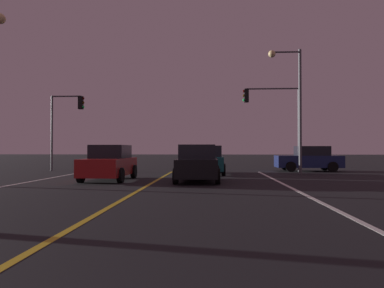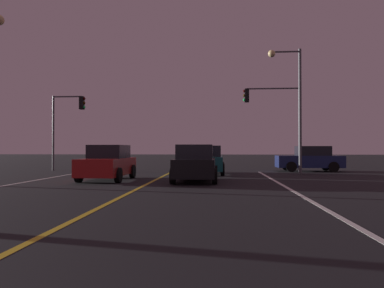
{
  "view_description": "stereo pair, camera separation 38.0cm",
  "coord_description": "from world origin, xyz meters",
  "px_view_note": "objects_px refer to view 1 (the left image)",
  "views": [
    {
      "loc": [
        2.66,
        0.34,
        1.51
      ],
      "look_at": [
        1.36,
        23.67,
        1.83
      ],
      "focal_mm": 34.06,
      "sensor_mm": 36.0,
      "label": 1
    },
    {
      "loc": [
        3.04,
        0.34,
        1.51
      ],
      "look_at": [
        1.36,
        23.67,
        1.83
      ],
      "focal_mm": 34.06,
      "sensor_mm": 36.0,
      "label": 2
    }
  ],
  "objects_px": {
    "traffic_light_near_right": "(272,109)",
    "traffic_light_near_left": "(67,115)",
    "car_oncoming": "(110,163)",
    "car_lead_same_lane": "(198,164)",
    "street_lamp_right_far": "(292,94)",
    "car_crossing_side": "(309,159)",
    "car_ahead_far": "(208,160)"
  },
  "relations": [
    {
      "from": "traffic_light_near_right",
      "to": "traffic_light_near_left",
      "type": "distance_m",
      "value": 14.01
    },
    {
      "from": "car_oncoming",
      "to": "traffic_light_near_left",
      "type": "xyz_separation_m",
      "value": [
        -5.06,
        7.28,
        3.02
      ]
    },
    {
      "from": "traffic_light_near_right",
      "to": "street_lamp_right_far",
      "type": "bearing_deg",
      "value": 107.94
    },
    {
      "from": "traffic_light_near_left",
      "to": "street_lamp_right_far",
      "type": "distance_m",
      "value": 15.06
    },
    {
      "from": "traffic_light_near_left",
      "to": "car_lead_same_lane",
      "type": "bearing_deg",
      "value": -39.71
    },
    {
      "from": "car_lead_same_lane",
      "to": "traffic_light_near_right",
      "type": "height_order",
      "value": "traffic_light_near_right"
    },
    {
      "from": "car_ahead_far",
      "to": "car_oncoming",
      "type": "bearing_deg",
      "value": 133.94
    },
    {
      "from": "street_lamp_right_far",
      "to": "car_oncoming",
      "type": "bearing_deg",
      "value": 25.99
    },
    {
      "from": "car_lead_same_lane",
      "to": "car_oncoming",
      "type": "bearing_deg",
      "value": 83.64
    },
    {
      "from": "car_oncoming",
      "to": "traffic_light_near_left",
      "type": "distance_m",
      "value": 9.37
    },
    {
      "from": "traffic_light_near_right",
      "to": "traffic_light_near_left",
      "type": "relative_size",
      "value": 1.08
    },
    {
      "from": "car_lead_same_lane",
      "to": "traffic_light_near_right",
      "type": "xyz_separation_m",
      "value": [
        4.66,
        7.76,
        3.37
      ]
    },
    {
      "from": "car_ahead_far",
      "to": "traffic_light_near_left",
      "type": "relative_size",
      "value": 0.83
    },
    {
      "from": "car_ahead_far",
      "to": "traffic_light_near_left",
      "type": "height_order",
      "value": "traffic_light_near_left"
    },
    {
      "from": "traffic_light_near_right",
      "to": "traffic_light_near_left",
      "type": "height_order",
      "value": "traffic_light_near_right"
    },
    {
      "from": "car_crossing_side",
      "to": "street_lamp_right_far",
      "type": "height_order",
      "value": "street_lamp_right_far"
    },
    {
      "from": "car_oncoming",
      "to": "street_lamp_right_far",
      "type": "distance_m",
      "value": 11.56
    },
    {
      "from": "traffic_light_near_left",
      "to": "car_ahead_far",
      "type": "bearing_deg",
      "value": -15.89
    },
    {
      "from": "car_crossing_side",
      "to": "traffic_light_near_left",
      "type": "relative_size",
      "value": 0.83
    },
    {
      "from": "car_oncoming",
      "to": "traffic_light_near_left",
      "type": "bearing_deg",
      "value": -145.2
    },
    {
      "from": "car_ahead_far",
      "to": "traffic_light_near_right",
      "type": "relative_size",
      "value": 0.77
    },
    {
      "from": "car_ahead_far",
      "to": "traffic_light_near_right",
      "type": "height_order",
      "value": "traffic_light_near_right"
    },
    {
      "from": "car_ahead_far",
      "to": "traffic_light_near_right",
      "type": "distance_m",
      "value": 6.1
    },
    {
      "from": "car_oncoming",
      "to": "car_lead_same_lane",
      "type": "distance_m",
      "value": 4.31
    },
    {
      "from": "car_oncoming",
      "to": "car_crossing_side",
      "type": "bearing_deg",
      "value": 124.09
    },
    {
      "from": "car_lead_same_lane",
      "to": "street_lamp_right_far",
      "type": "height_order",
      "value": "street_lamp_right_far"
    },
    {
      "from": "car_crossing_side",
      "to": "car_lead_same_lane",
      "type": "bearing_deg",
      "value": 48.81
    },
    {
      "from": "car_oncoming",
      "to": "car_lead_same_lane",
      "type": "height_order",
      "value": "same"
    },
    {
      "from": "car_lead_same_lane",
      "to": "traffic_light_near_left",
      "type": "height_order",
      "value": "traffic_light_near_left"
    },
    {
      "from": "traffic_light_near_right",
      "to": "car_ahead_far",
      "type": "bearing_deg",
      "value": 33.03
    },
    {
      "from": "car_lead_same_lane",
      "to": "traffic_light_near_left",
      "type": "relative_size",
      "value": 0.83
    },
    {
      "from": "car_oncoming",
      "to": "car_ahead_far",
      "type": "bearing_deg",
      "value": 133.94
    }
  ]
}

